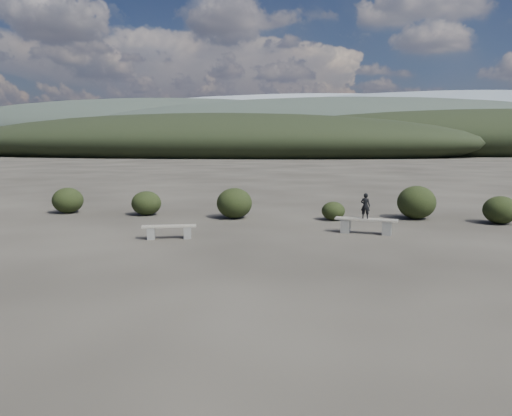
# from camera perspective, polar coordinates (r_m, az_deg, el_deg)

# --- Properties ---
(ground) EXTENTS (1200.00, 1200.00, 0.00)m
(ground) POSITION_cam_1_polar(r_m,az_deg,el_deg) (11.29, -2.16, -7.90)
(ground) COLOR #28251F
(ground) RESTS_ON ground
(bench_left) EXTENTS (1.71, 0.83, 0.42)m
(bench_left) POSITION_cam_1_polar(r_m,az_deg,el_deg) (15.81, -9.89, -2.57)
(bench_left) COLOR slate
(bench_left) RESTS_ON ground
(bench_right) EXTENTS (2.05, 0.76, 0.50)m
(bench_right) POSITION_cam_1_polar(r_m,az_deg,el_deg) (16.81, 12.46, -1.85)
(bench_right) COLOR slate
(bench_right) RESTS_ON ground
(seated_person) EXTENTS (0.35, 0.27, 0.84)m
(seated_person) POSITION_cam_1_polar(r_m,az_deg,el_deg) (16.73, 12.39, 0.24)
(seated_person) COLOR black
(seated_person) RESTS_ON bench_right
(shrub_a) EXTENTS (1.21, 1.21, 0.99)m
(shrub_a) POSITION_cam_1_polar(r_m,az_deg,el_deg) (21.02, -12.42, 0.55)
(shrub_a) COLOR black
(shrub_a) RESTS_ON ground
(shrub_b) EXTENTS (1.40, 1.40, 1.20)m
(shrub_b) POSITION_cam_1_polar(r_m,az_deg,el_deg) (19.69, -2.49, 0.56)
(shrub_b) COLOR black
(shrub_b) RESTS_ON ground
(shrub_c) EXTENTS (0.90, 0.90, 0.72)m
(shrub_c) POSITION_cam_1_polar(r_m,az_deg,el_deg) (19.45, 8.83, -0.33)
(shrub_c) COLOR black
(shrub_c) RESTS_ON ground
(shrub_d) EXTENTS (1.49, 1.49, 1.30)m
(shrub_d) POSITION_cam_1_polar(r_m,az_deg,el_deg) (20.51, 17.87, 0.62)
(shrub_d) COLOR black
(shrub_d) RESTS_ON ground
(shrub_e) EXTENTS (1.23, 1.23, 1.03)m
(shrub_e) POSITION_cam_1_polar(r_m,az_deg,el_deg) (20.46, 26.15, -0.20)
(shrub_e) COLOR black
(shrub_e) RESTS_ON ground
(shrub_f) EXTENTS (1.28, 1.28, 1.08)m
(shrub_f) POSITION_cam_1_polar(r_m,az_deg,el_deg) (22.58, -20.71, 0.82)
(shrub_f) COLOR black
(shrub_f) RESTS_ON ground
(mountain_ridges) EXTENTS (500.00, 400.00, 56.00)m
(mountain_ridges) POSITION_cam_1_polar(r_m,az_deg,el_deg) (349.95, 7.73, 8.84)
(mountain_ridges) COLOR black
(mountain_ridges) RESTS_ON ground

